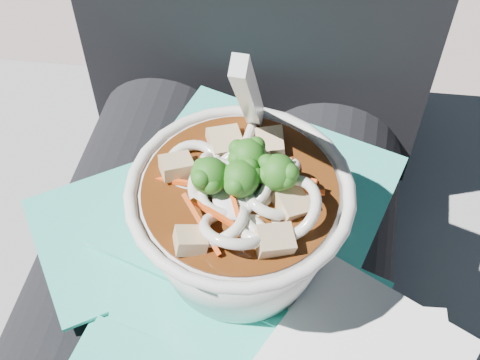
% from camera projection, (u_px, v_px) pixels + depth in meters
% --- Properties ---
extents(stone_ledge, '(1.04, 0.59, 0.48)m').
position_uv_depth(stone_ledge, '(236.00, 332.00, 0.92)').
color(stone_ledge, slate).
rests_on(stone_ledge, ground).
extents(lap, '(0.32, 0.48, 0.15)m').
position_uv_depth(lap, '(199.00, 333.00, 0.58)').
color(lap, black).
rests_on(lap, stone_ledge).
extents(person_body, '(0.34, 0.94, 1.03)m').
position_uv_depth(person_body, '(221.00, 235.00, 0.62)').
color(person_body, black).
rests_on(person_body, ground).
extents(plastic_bag, '(0.32, 0.39, 0.02)m').
position_uv_depth(plastic_bag, '(222.00, 290.00, 0.52)').
color(plastic_bag, '#2AB39E').
rests_on(plastic_bag, lap).
extents(udon_bowl, '(0.17, 0.17, 0.20)m').
position_uv_depth(udon_bowl, '(241.00, 216.00, 0.48)').
color(udon_bowl, silver).
rests_on(udon_bowl, plastic_bag).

